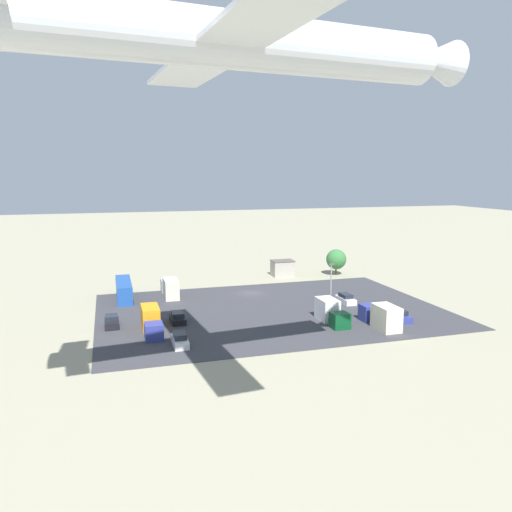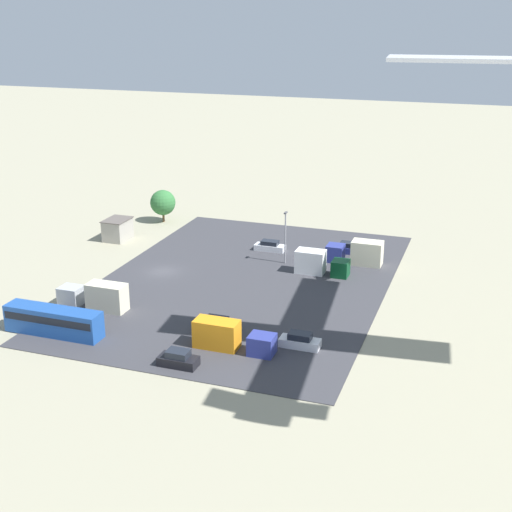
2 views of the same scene
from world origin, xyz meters
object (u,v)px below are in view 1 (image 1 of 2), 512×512
at_px(parked_truck_0, 170,288).
at_px(parked_truck_2, 331,312).
at_px(bus, 124,289).
at_px(parked_car_1, 398,316).
at_px(parked_car_3, 180,340).
at_px(parked_truck_3, 381,316).
at_px(parked_truck_1, 151,321).
at_px(airplane, 242,42).
at_px(parked_car_4, 112,322).
at_px(parked_car_2, 178,318).
at_px(parked_car_0, 346,299).
at_px(shed_building, 283,268).

xyz_separation_m(parked_truck_0, parked_truck_2, (-20.21, 22.03, -0.06)).
bearing_deg(bus, parked_car_1, 146.76).
relative_size(parked_car_3, parked_truck_3, 0.55).
bearing_deg(parked_truck_1, parked_truck_3, 166.46).
xyz_separation_m(parked_car_1, airplane, (30.13, 24.83, 29.74)).
xyz_separation_m(bus, parked_car_3, (-5.79, 26.41, -0.96)).
height_order(bus, parked_truck_2, parked_truck_2).
xyz_separation_m(parked_car_4, parked_truck_2, (-30.17, 6.75, 0.75)).
bearing_deg(parked_truck_0, parked_car_2, -93.10).
distance_m(parked_car_0, parked_truck_2, 11.65).
bearing_deg(airplane, parked_car_1, 123.77).
relative_size(parked_car_1, parked_truck_3, 0.58).
height_order(parked_car_1, parked_truck_1, parked_truck_1).
height_order(parked_car_3, parked_truck_1, parked_truck_1).
height_order(parked_car_2, parked_truck_3, parked_truck_3).
height_order(parked_car_3, parked_truck_0, parked_truck_0).
bearing_deg(parked_car_0, parked_truck_1, -169.41).
xyz_separation_m(parked_car_0, parked_truck_1, (32.07, 6.00, 0.75)).
distance_m(parked_truck_2, parked_truck_3, 7.08).
bearing_deg(parked_car_2, parked_truck_0, 86.90).
distance_m(parked_car_2, parked_truck_0, 15.77).
height_order(parked_car_1, parked_car_4, parked_car_4).
relative_size(parked_car_0, parked_truck_2, 0.62).
height_order(parked_car_2, parked_car_4, parked_car_4).
xyz_separation_m(bus, parked_car_0, (-34.99, 13.52, -1.00)).
height_order(parked_car_2, parked_truck_0, parked_truck_0).
relative_size(shed_building, parked_car_4, 1.15).
bearing_deg(airplane, parked_truck_2, 137.21).
bearing_deg(parked_truck_1, parked_car_0, -169.41).
bearing_deg(parked_truck_1, parked_truck_0, -104.36).
xyz_separation_m(parked_car_3, parked_truck_0, (-1.94, -25.67, 0.83)).
distance_m(parked_car_2, parked_truck_1, 5.07).
xyz_separation_m(shed_building, parked_car_0, (-2.49, 24.04, -0.93)).
xyz_separation_m(parked_car_0, parked_truck_2, (7.04, 9.24, 0.80)).
bearing_deg(parked_car_0, parked_truck_2, -127.32).
height_order(shed_building, parked_car_0, shed_building).
bearing_deg(airplane, parked_truck_0, 174.21).
bearing_deg(parked_car_4, bus, -97.90).
distance_m(bus, parked_car_3, 27.05).
relative_size(parked_car_1, parked_car_4, 1.14).
bearing_deg(parked_car_2, shed_building, 46.47).
bearing_deg(parked_truck_1, parked_car_1, 171.43).
bearing_deg(parked_truck_2, bus, -39.17).
xyz_separation_m(parked_car_2, parked_truck_0, (-0.85, -15.72, 0.89)).
distance_m(bus, parked_car_1, 45.20).
distance_m(shed_building, parked_truck_0, 27.20).
xyz_separation_m(parked_car_4, parked_truck_1, (-5.14, 3.51, 0.69)).
bearing_deg(parked_truck_3, parked_car_1, 27.56).
bearing_deg(parked_car_3, parked_car_1, -177.08).
bearing_deg(airplane, parked_truck_1, -176.76).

